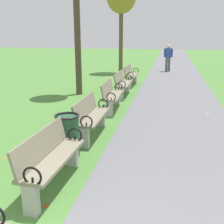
{
  "coord_description": "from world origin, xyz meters",
  "views": [
    {
      "loc": [
        1.22,
        -1.43,
        2.35
      ],
      "look_at": [
        -0.05,
        4.73,
        0.55
      ],
      "focal_mm": 44.78,
      "sensor_mm": 36.0,
      "label": 1
    }
  ],
  "objects": [
    {
      "name": "paved_walkway",
      "position": [
        1.48,
        18.0,
        0.01
      ],
      "size": [
        2.97,
        44.0,
        0.02
      ],
      "primitive_type": "cube",
      "color": "slate",
      "rests_on": "ground"
    },
    {
      "name": "park_bench_5",
      "position": [
        -0.5,
        8.89,
        0.49
      ],
      "size": [
        0.48,
        1.6,
        0.9
      ],
      "color": "gray",
      "rests_on": "ground"
    },
    {
      "name": "park_bench_2",
      "position": [
        -0.5,
        2.24,
        0.49
      ],
      "size": [
        0.52,
        1.61,
        0.9
      ],
      "color": "gray",
      "rests_on": "ground"
    },
    {
      "name": "trash_bin",
      "position": [
        -0.65,
        3.38,
        0.42
      ],
      "size": [
        0.48,
        0.48,
        0.84
      ],
      "color": "#234C2D",
      "rests_on": "ground"
    },
    {
      "name": "park_bench_3",
      "position": [
        -0.5,
        4.53,
        0.49
      ],
      "size": [
        0.48,
        1.6,
        0.9
      ],
      "color": "gray",
      "rests_on": "ground"
    },
    {
      "name": "park_bench_4",
      "position": [
        -0.5,
        6.84,
        0.49
      ],
      "size": [
        0.54,
        1.62,
        0.9
      ],
      "color": "gray",
      "rests_on": "ground"
    },
    {
      "name": "pedestrian_walking",
      "position": [
        1.08,
        16.23,
        0.93
      ],
      "size": [
        0.53,
        0.23,
        1.62
      ],
      "color": "#4C4C56",
      "rests_on": "paved_walkway"
    },
    {
      "name": "scattered_leaves",
      "position": [
        -0.35,
        7.97,
        0.01
      ],
      "size": [
        4.53,
        12.31,
        0.02
      ],
      "color": "#AD6B23",
      "rests_on": "ground"
    },
    {
      "name": "park_bench_6",
      "position": [
        -0.5,
        11.17,
        0.49
      ],
      "size": [
        0.53,
        1.62,
        0.9
      ],
      "color": "gray",
      "rests_on": "ground"
    }
  ]
}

